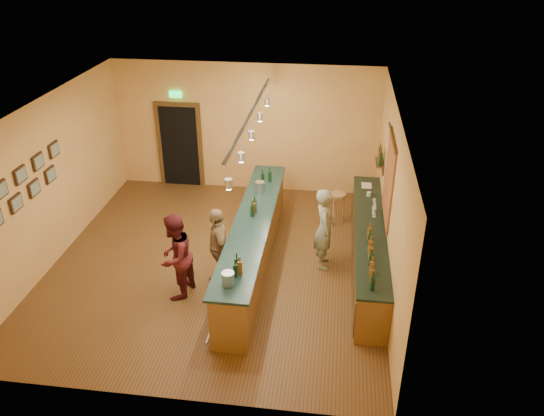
# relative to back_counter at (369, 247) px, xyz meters

# --- Properties ---
(floor) EXTENTS (7.00, 7.00, 0.00)m
(floor) POSITION_rel_back_counter_xyz_m (-2.97, -0.18, -0.49)
(floor) COLOR #553018
(floor) RESTS_ON ground
(ceiling) EXTENTS (6.50, 7.00, 0.02)m
(ceiling) POSITION_rel_back_counter_xyz_m (-2.97, -0.18, 2.71)
(ceiling) COLOR silver
(ceiling) RESTS_ON wall_back
(wall_back) EXTENTS (6.50, 0.02, 3.20)m
(wall_back) POSITION_rel_back_counter_xyz_m (-2.97, 3.32, 1.11)
(wall_back) COLOR #D89851
(wall_back) RESTS_ON floor
(wall_front) EXTENTS (6.50, 0.02, 3.20)m
(wall_front) POSITION_rel_back_counter_xyz_m (-2.97, -3.68, 1.11)
(wall_front) COLOR #D89851
(wall_front) RESTS_ON floor
(wall_left) EXTENTS (0.02, 7.00, 3.20)m
(wall_left) POSITION_rel_back_counter_xyz_m (-6.22, -0.18, 1.11)
(wall_left) COLOR #D89851
(wall_left) RESTS_ON floor
(wall_right) EXTENTS (0.02, 7.00, 3.20)m
(wall_right) POSITION_rel_back_counter_xyz_m (0.28, -0.18, 1.11)
(wall_right) COLOR #D89851
(wall_right) RESTS_ON floor
(doorway) EXTENTS (1.15, 0.09, 2.48)m
(doorway) POSITION_rel_back_counter_xyz_m (-4.67, 3.30, 0.64)
(doorway) COLOR black
(doorway) RESTS_ON wall_back
(tapestry) EXTENTS (0.03, 1.40, 1.60)m
(tapestry) POSITION_rel_back_counter_xyz_m (0.26, 0.22, 1.36)
(tapestry) COLOR maroon
(tapestry) RESTS_ON wall_right
(bottle_shelf) EXTENTS (0.17, 0.55, 0.54)m
(bottle_shelf) POSITION_rel_back_counter_xyz_m (0.20, 1.72, 1.18)
(bottle_shelf) COLOR #442914
(bottle_shelf) RESTS_ON wall_right
(picture_grid) EXTENTS (0.06, 2.20, 0.70)m
(picture_grid) POSITION_rel_back_counter_xyz_m (-6.18, -0.93, 1.46)
(picture_grid) COLOR #382111
(picture_grid) RESTS_ON wall_left
(back_counter) EXTENTS (0.60, 4.55, 1.27)m
(back_counter) POSITION_rel_back_counter_xyz_m (0.00, 0.00, 0.00)
(back_counter) COLOR brown
(back_counter) RESTS_ON floor
(tasting_bar) EXTENTS (0.74, 5.10, 1.38)m
(tasting_bar) POSITION_rel_back_counter_xyz_m (-2.23, -0.18, 0.12)
(tasting_bar) COLOR brown
(tasting_bar) RESTS_ON floor
(pendant_track) EXTENTS (0.11, 4.60, 0.50)m
(pendant_track) POSITION_rel_back_counter_xyz_m (-2.23, -0.18, 2.50)
(pendant_track) COLOR silver
(pendant_track) RESTS_ON ceiling
(bartender) EXTENTS (0.46, 0.64, 1.67)m
(bartender) POSITION_rel_back_counter_xyz_m (-0.87, 0.02, 0.35)
(bartender) COLOR gray
(bartender) RESTS_ON floor
(customer_a) EXTENTS (0.77, 0.91, 1.64)m
(customer_a) POSITION_rel_back_counter_xyz_m (-3.45, -1.29, 0.33)
(customer_a) COLOR #59191E
(customer_a) RESTS_ON floor
(customer_b) EXTENTS (0.73, 1.00, 1.58)m
(customer_b) POSITION_rel_back_counter_xyz_m (-2.78, -0.83, 0.30)
(customer_b) COLOR #997A51
(customer_b) RESTS_ON floor
(bar_stool) EXTENTS (0.35, 0.35, 0.73)m
(bar_stool) POSITION_rel_back_counter_xyz_m (-0.63, 1.77, 0.10)
(bar_stool) COLOR #A16F49
(bar_stool) RESTS_ON floor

